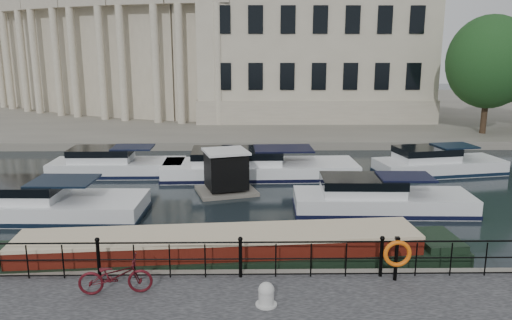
% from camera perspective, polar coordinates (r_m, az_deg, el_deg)
% --- Properties ---
extents(ground_plane, '(160.00, 160.00, 0.00)m').
position_cam_1_polar(ground_plane, '(16.88, -1.63, -11.52)').
color(ground_plane, black).
rests_on(ground_plane, ground).
extents(far_bank, '(120.00, 42.00, 0.55)m').
position_cam_1_polar(far_bank, '(54.78, -1.08, 5.86)').
color(far_bank, '#6B665B').
rests_on(far_bank, ground_plane).
extents(railing, '(24.14, 0.14, 1.22)m').
position_cam_1_polar(railing, '(14.34, -1.79, -10.87)').
color(railing, black).
rests_on(railing, near_quay).
extents(civic_building, '(53.55, 31.84, 16.85)m').
position_cam_1_polar(civic_building, '(50.09, -2.30, 12.95)').
color(civic_building, '#ADA38C').
rests_on(civic_building, far_bank).
extents(bicycle, '(1.99, 0.86, 1.01)m').
position_cam_1_polar(bicycle, '(14.01, -15.77, -12.61)').
color(bicycle, '#480C13').
rests_on(bicycle, near_quay).
extents(mooring_bollard, '(0.55, 0.55, 0.62)m').
position_cam_1_polar(mooring_bollard, '(13.06, 1.18, -15.12)').
color(mooring_bollard, '#B5B5B1').
rests_on(mooring_bollard, near_quay).
extents(life_ring_post, '(0.78, 0.20, 1.28)m').
position_cam_1_polar(life_ring_post, '(14.57, 15.84, -10.33)').
color(life_ring_post, black).
rests_on(life_ring_post, near_quay).
extents(narrowboat, '(16.02, 3.34, 1.58)m').
position_cam_1_polar(narrowboat, '(16.33, -4.12, -11.02)').
color(narrowboat, black).
rests_on(narrowboat, ground_plane).
extents(harbour_hut, '(3.26, 2.95, 2.17)m').
position_cam_1_polar(harbour_hut, '(24.17, -3.45, -1.56)').
color(harbour_hut, '#6B665B').
rests_on(harbour_hut, ground_plane).
extents(cabin_cruisers, '(27.41, 10.44, 1.99)m').
position_cam_1_polar(cabin_cruisers, '(25.02, -1.98, -2.43)').
color(cabin_cruisers, white).
rests_on(cabin_cruisers, ground_plane).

